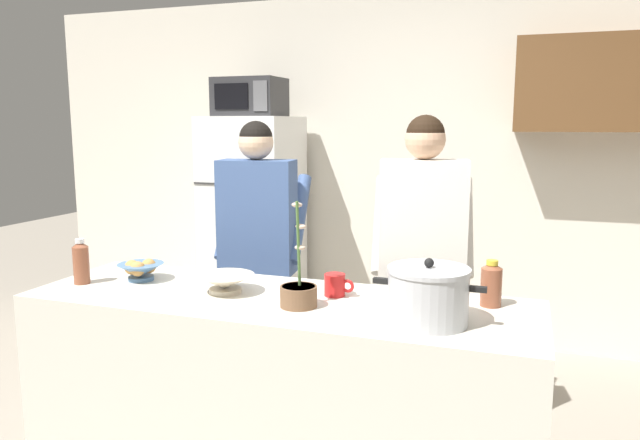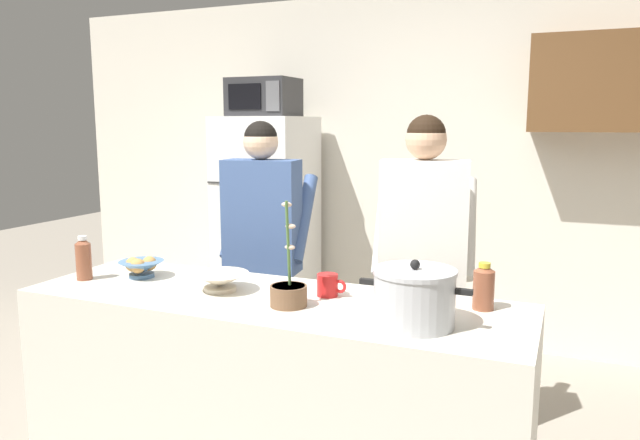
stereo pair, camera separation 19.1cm
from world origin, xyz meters
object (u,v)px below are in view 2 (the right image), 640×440
object	(u,v)px
refrigerator	(267,228)
bottle_mid_counter	(484,287)
bottle_near_edge	(84,258)
bread_bowl	(141,267)
coffee_mug	(328,285)
person_near_pot	(263,231)
empty_bowl	(220,281)
person_by_sink	(423,243)
potted_orchid	(289,292)
microwave	(264,97)
cooking_pot	(414,297)

from	to	relation	value
refrigerator	bottle_mid_counter	size ratio (longest dim) A/B	8.96
bottle_near_edge	bread_bowl	bearing A→B (deg)	30.80
coffee_mug	person_near_pot	bearing A→B (deg)	135.03
bottle_mid_counter	empty_bowl	bearing A→B (deg)	-170.67
person_by_sink	bottle_mid_counter	world-z (taller)	person_by_sink
refrigerator	coffee_mug	xyz separation A→B (m)	(1.21, -1.74, 0.12)
coffee_mug	bottle_near_edge	size ratio (longest dim) A/B	0.63
refrigerator	person_near_pot	distance (m)	1.20
coffee_mug	refrigerator	bearing A→B (deg)	124.92
refrigerator	potted_orchid	distance (m)	2.24
person_by_sink	potted_orchid	bearing A→B (deg)	-114.65
bread_bowl	bottle_near_edge	size ratio (longest dim) A/B	1.02
microwave	person_near_pot	world-z (taller)	microwave
microwave	potted_orchid	world-z (taller)	microwave
coffee_mug	potted_orchid	world-z (taller)	potted_orchid
refrigerator	bottle_near_edge	size ratio (longest dim) A/B	8.11
bread_bowl	person_by_sink	bearing A→B (deg)	28.49
cooking_pot	bread_bowl	world-z (taller)	cooking_pot
cooking_pot	bottle_near_edge	xyz separation A→B (m)	(-1.59, 0.03, -0.00)
bread_bowl	potted_orchid	xyz separation A→B (m)	(0.85, -0.13, 0.01)
cooking_pot	potted_orchid	xyz separation A→B (m)	(-0.52, 0.03, -0.05)
coffee_mug	microwave	bearing A→B (deg)	125.26
microwave	bottle_near_edge	size ratio (longest dim) A/B	2.29
bread_bowl	empty_bowl	bearing A→B (deg)	-6.47
coffee_mug	cooking_pot	bearing A→B (deg)	-27.70
refrigerator	person_near_pot	size ratio (longest dim) A/B	1.02
bottle_mid_counter	person_by_sink	bearing A→B (deg)	124.76
person_near_pot	coffee_mug	world-z (taller)	person_near_pot
coffee_mug	potted_orchid	bearing A→B (deg)	-115.73
bottle_mid_counter	potted_orchid	bearing A→B (deg)	-160.27
empty_bowl	bottle_near_edge	size ratio (longest dim) A/B	1.22
refrigerator	bottle_mid_counter	distance (m)	2.50
person_near_pot	bottle_near_edge	distance (m)	1.00
bread_bowl	potted_orchid	size ratio (longest dim) A/B	0.50
refrigerator	person_near_pot	bearing A→B (deg)	-63.24
potted_orchid	cooking_pot	bearing A→B (deg)	-3.41
potted_orchid	person_by_sink	bearing A→B (deg)	65.35
empty_bowl	potted_orchid	xyz separation A→B (m)	(0.37, -0.08, 0.01)
person_by_sink	bread_bowl	distance (m)	1.38
person_near_pot	coffee_mug	bearing A→B (deg)	-44.97
person_by_sink	potted_orchid	distance (m)	0.87
bread_bowl	bottle_near_edge	xyz separation A→B (m)	(-0.22, -0.13, 0.05)
person_by_sink	coffee_mug	bearing A→B (deg)	-114.29
microwave	potted_orchid	size ratio (longest dim) A/B	1.12
person_by_sink	bread_bowl	world-z (taller)	person_by_sink
empty_bowl	microwave	bearing A→B (deg)	112.14
bread_bowl	bottle_mid_counter	world-z (taller)	bottle_mid_counter
refrigerator	microwave	distance (m)	0.99
cooking_pot	refrigerator	bearing A→B (deg)	129.91
microwave	person_by_sink	bearing A→B (deg)	-37.06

